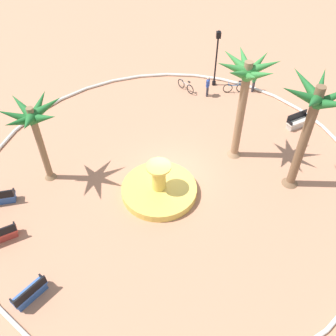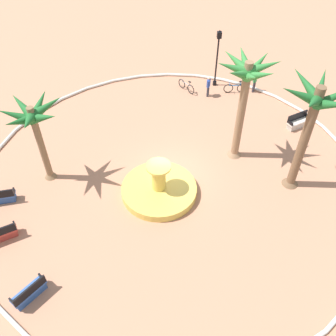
{
  "view_description": "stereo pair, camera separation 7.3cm",
  "coord_description": "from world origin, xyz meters",
  "px_view_note": "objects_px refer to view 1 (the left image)",
  "views": [
    {
      "loc": [
        0.58,
        15.36,
        15.8
      ],
      "look_at": [
        0.22,
        0.4,
        1.0
      ],
      "focal_mm": 40.53,
      "sensor_mm": 36.0,
      "label": 1
    },
    {
      "loc": [
        0.5,
        15.36,
        15.8
      ],
      "look_at": [
        0.22,
        0.4,
        1.0
      ],
      "focal_mm": 40.53,
      "sensor_mm": 36.0,
      "label": 2
    }
  ],
  "objects_px": {
    "bicycle_red_frame": "(186,86)",
    "bench_west": "(0,198)",
    "bench_north": "(1,235)",
    "lamppost": "(217,54)",
    "palm_tree_near_fountain": "(312,115)",
    "palm_tree_by_curb": "(33,122)",
    "person_cyclist_photo": "(254,81)",
    "bench_east": "(297,122)",
    "person_cyclist_helmet": "(208,85)",
    "palm_tree_mid_plaza": "(245,84)",
    "bicycle_by_lamppost": "(235,88)",
    "bench_southeast": "(30,294)",
    "fountain": "(159,189)"
  },
  "relations": [
    {
      "from": "bicycle_by_lamppost",
      "to": "person_cyclist_helmet",
      "type": "distance_m",
      "value": 2.15
    },
    {
      "from": "bench_east",
      "to": "person_cyclist_helmet",
      "type": "distance_m",
      "value": 6.76
    },
    {
      "from": "fountain",
      "to": "palm_tree_mid_plaza",
      "type": "bearing_deg",
      "value": -146.51
    },
    {
      "from": "palm_tree_mid_plaza",
      "to": "bench_east",
      "type": "xyz_separation_m",
      "value": [
        -4.58,
        -2.65,
        -4.64
      ]
    },
    {
      "from": "bench_southeast",
      "to": "person_cyclist_photo",
      "type": "xyz_separation_m",
      "value": [
        -12.68,
        -15.97,
        0.57
      ]
    },
    {
      "from": "bicycle_red_frame",
      "to": "person_cyclist_helmet",
      "type": "bearing_deg",
      "value": 155.1
    },
    {
      "from": "lamppost",
      "to": "bench_east",
      "type": "bearing_deg",
      "value": 133.55
    },
    {
      "from": "fountain",
      "to": "bicycle_red_frame",
      "type": "distance_m",
      "value": 10.36
    },
    {
      "from": "person_cyclist_helmet",
      "to": "person_cyclist_photo",
      "type": "bearing_deg",
      "value": -171.74
    },
    {
      "from": "fountain",
      "to": "bicycle_red_frame",
      "type": "height_order",
      "value": "fountain"
    },
    {
      "from": "palm_tree_by_curb",
      "to": "bench_north",
      "type": "relative_size",
      "value": 3.1
    },
    {
      "from": "bench_southeast",
      "to": "bench_west",
      "type": "bearing_deg",
      "value": -62.39
    },
    {
      "from": "lamppost",
      "to": "bicycle_red_frame",
      "type": "distance_m",
      "value": 3.17
    },
    {
      "from": "bench_north",
      "to": "palm_tree_near_fountain",
      "type": "bearing_deg",
      "value": -167.17
    },
    {
      "from": "bicycle_by_lamppost",
      "to": "person_cyclist_helmet",
      "type": "relative_size",
      "value": 1.08
    },
    {
      "from": "palm_tree_mid_plaza",
      "to": "lamppost",
      "type": "bearing_deg",
      "value": -87.32
    },
    {
      "from": "palm_tree_by_curb",
      "to": "bench_east",
      "type": "bearing_deg",
      "value": -164.27
    },
    {
      "from": "palm_tree_near_fountain",
      "to": "bench_north",
      "type": "height_order",
      "value": "palm_tree_near_fountain"
    },
    {
      "from": "bicycle_by_lamppost",
      "to": "bench_southeast",
      "type": "bearing_deg",
      "value": 54.6
    },
    {
      "from": "palm_tree_near_fountain",
      "to": "palm_tree_mid_plaza",
      "type": "distance_m",
      "value": 3.76
    },
    {
      "from": "bench_north",
      "to": "lamppost",
      "type": "distance_m",
      "value": 18.47
    },
    {
      "from": "bench_southeast",
      "to": "person_cyclist_photo",
      "type": "bearing_deg",
      "value": -128.44
    },
    {
      "from": "bench_north",
      "to": "bicycle_red_frame",
      "type": "height_order",
      "value": "bench_north"
    },
    {
      "from": "bench_southeast",
      "to": "person_cyclist_photo",
      "type": "height_order",
      "value": "person_cyclist_photo"
    },
    {
      "from": "bicycle_by_lamppost",
      "to": "person_cyclist_photo",
      "type": "height_order",
      "value": "person_cyclist_photo"
    },
    {
      "from": "bicycle_by_lamppost",
      "to": "bicycle_red_frame",
      "type": "bearing_deg",
      "value": -4.83
    },
    {
      "from": "palm_tree_by_curb",
      "to": "lamppost",
      "type": "distance_m",
      "value": 14.29
    },
    {
      "from": "palm_tree_mid_plaza",
      "to": "bench_north",
      "type": "height_order",
      "value": "palm_tree_mid_plaza"
    },
    {
      "from": "fountain",
      "to": "bench_southeast",
      "type": "xyz_separation_m",
      "value": [
        5.65,
        6.02,
        0.04
      ]
    },
    {
      "from": "fountain",
      "to": "bicycle_red_frame",
      "type": "bearing_deg",
      "value": -101.39
    },
    {
      "from": "palm_tree_mid_plaza",
      "to": "bicycle_by_lamppost",
      "type": "distance_m",
      "value": 8.28
    },
    {
      "from": "bicycle_red_frame",
      "to": "bench_west",
      "type": "bearing_deg",
      "value": 45.11
    },
    {
      "from": "bench_southeast",
      "to": "bicycle_red_frame",
      "type": "xyz_separation_m",
      "value": [
        -7.7,
        -16.18,
        0.04
      ]
    },
    {
      "from": "bench_east",
      "to": "bicycle_by_lamppost",
      "type": "distance_m",
      "value": 5.47
    },
    {
      "from": "bench_east",
      "to": "person_cyclist_helmet",
      "type": "relative_size",
      "value": 1.04
    },
    {
      "from": "fountain",
      "to": "bench_east",
      "type": "distance_m",
      "value": 10.81
    },
    {
      "from": "bench_southeast",
      "to": "bicycle_by_lamppost",
      "type": "relative_size",
      "value": 0.89
    },
    {
      "from": "bench_southeast",
      "to": "person_cyclist_photo",
      "type": "distance_m",
      "value": 20.4
    },
    {
      "from": "palm_tree_mid_plaza",
      "to": "person_cyclist_helmet",
      "type": "height_order",
      "value": "palm_tree_mid_plaza"
    },
    {
      "from": "lamppost",
      "to": "person_cyclist_photo",
      "type": "xyz_separation_m",
      "value": [
        -2.79,
        0.96,
        -1.63
      ]
    },
    {
      "from": "bench_southeast",
      "to": "bicycle_by_lamppost",
      "type": "bearing_deg",
      "value": -125.4
    },
    {
      "from": "bench_east",
      "to": "bicycle_red_frame",
      "type": "relative_size",
      "value": 1.19
    },
    {
      "from": "bench_southeast",
      "to": "bicycle_by_lamppost",
      "type": "xyz_separation_m",
      "value": [
        -11.28,
        -15.88,
        0.04
      ]
    },
    {
      "from": "bench_west",
      "to": "palm_tree_by_curb",
      "type": "bearing_deg",
      "value": -141.22
    },
    {
      "from": "bicycle_red_frame",
      "to": "bicycle_by_lamppost",
      "type": "xyz_separation_m",
      "value": [
        -3.59,
        0.3,
        0.0
      ]
    },
    {
      "from": "bench_east",
      "to": "palm_tree_mid_plaza",
      "type": "bearing_deg",
      "value": 30.06
    },
    {
      "from": "palm_tree_mid_plaza",
      "to": "bicycle_red_frame",
      "type": "relative_size",
      "value": 4.74
    },
    {
      "from": "bench_north",
      "to": "bench_southeast",
      "type": "height_order",
      "value": "same"
    },
    {
      "from": "bench_north",
      "to": "lamppost",
      "type": "xyz_separation_m",
      "value": [
        -12.06,
        -13.82,
        2.2
      ]
    },
    {
      "from": "palm_tree_by_curb",
      "to": "bench_north",
      "type": "distance_m",
      "value": 5.84
    }
  ]
}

